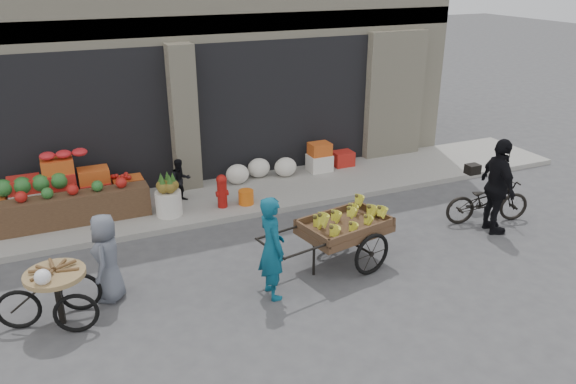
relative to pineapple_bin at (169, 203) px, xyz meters
name	(u,v)px	position (x,y,z in m)	size (l,w,h in m)	color
ground	(272,303)	(0.75, -3.60, -0.37)	(80.00, 80.00, 0.00)	#424244
sidewalk	(199,202)	(0.75, 0.50, -0.31)	(18.00, 2.20, 0.12)	gray
building	(149,25)	(0.75, 4.43, 3.00)	(14.00, 6.45, 7.00)	beige
fruit_display	(72,189)	(-1.73, 0.78, 0.30)	(3.10, 1.12, 1.24)	red
pineapple_bin	(169,203)	(0.00, 0.00, 0.00)	(0.52, 0.52, 0.50)	silver
fire_hydrant	(222,190)	(1.10, -0.05, 0.13)	(0.22, 0.22, 0.71)	#A5140F
orange_bucket	(246,197)	(1.60, -0.10, -0.10)	(0.32, 0.32, 0.30)	orange
right_bay_goods	(299,162)	(3.36, 1.10, 0.04)	(3.35, 0.60, 0.70)	silver
seated_person	(180,180)	(0.40, 0.60, 0.21)	(0.45, 0.35, 0.93)	black
banana_cart	(342,225)	(2.28, -2.98, 0.38)	(2.62, 1.45, 1.04)	brown
vendor_woman	(272,248)	(0.85, -3.37, 0.46)	(0.60, 0.40, 1.66)	navy
tricycle_cart	(57,289)	(-2.21, -2.84, 0.20)	(1.46, 0.98, 0.95)	#9E7F51
vendor_grey	(107,258)	(-1.46, -2.44, 0.33)	(0.69, 0.45, 1.40)	slate
bicycle	(488,201)	(5.78, -2.61, 0.08)	(0.60, 1.72, 0.90)	black
cyclist	(498,187)	(5.58, -3.01, 0.56)	(1.09, 0.45, 1.86)	black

